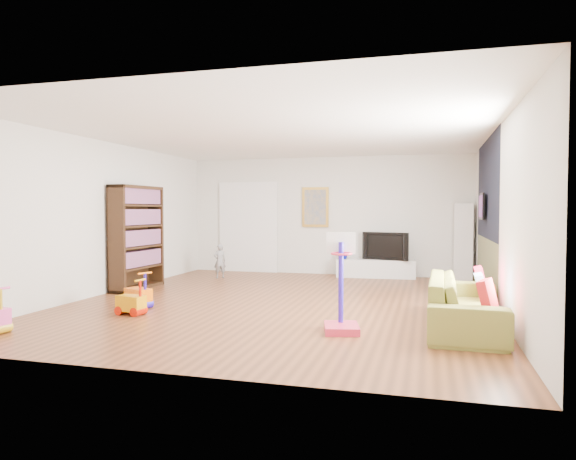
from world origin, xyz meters
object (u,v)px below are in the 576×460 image
(media_console, at_px, (376,268))
(sofa, at_px, (466,303))
(bookshelf, at_px, (137,237))
(basketball_hoop, at_px, (342,282))

(media_console, bearing_deg, sofa, -74.22)
(bookshelf, distance_m, sofa, 6.05)
(media_console, height_order, basketball_hoop, basketball_hoop)
(basketball_hoop, bearing_deg, media_console, 77.82)
(sofa, bearing_deg, basketball_hoop, 113.53)
(bookshelf, xyz_separation_m, sofa, (5.74, -1.78, -0.64))
(media_console, relative_size, sofa, 0.77)
(media_console, height_order, bookshelf, bookshelf)
(sofa, xyz_separation_m, basketball_hoop, (-1.47, -0.59, 0.29))
(media_console, distance_m, basketball_hoop, 5.21)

